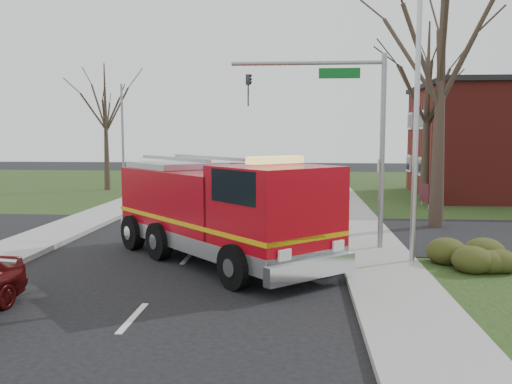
{
  "coord_description": "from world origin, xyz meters",
  "views": [
    {
      "loc": [
        3.69,
        -17.43,
        4.09
      ],
      "look_at": [
        2.11,
        1.97,
        2.0
      ],
      "focal_mm": 38.0,
      "sensor_mm": 36.0,
      "label": 1
    }
  ],
  "objects": [
    {
      "name": "ground",
      "position": [
        0.0,
        0.0,
        0.0
      ],
      "size": [
        120.0,
        120.0,
        0.0
      ],
      "primitive_type": "plane",
      "color": "black",
      "rests_on": "ground"
    },
    {
      "name": "sidewalk_right",
      "position": [
        6.2,
        0.0,
        0.07
      ],
      "size": [
        2.4,
        80.0,
        0.15
      ],
      "primitive_type": "cube",
      "color": "gray",
      "rests_on": "ground"
    },
    {
      "name": "sidewalk_left",
      "position": [
        -6.2,
        0.0,
        0.07
      ],
      "size": [
        2.4,
        80.0,
        0.15
      ],
      "primitive_type": "cube",
      "color": "gray",
      "rests_on": "ground"
    },
    {
      "name": "health_center_sign",
      "position": [
        10.5,
        12.5,
        0.88
      ],
      "size": [
        0.12,
        2.0,
        1.4
      ],
      "color": "#451018",
      "rests_on": "ground"
    },
    {
      "name": "hedge_corner",
      "position": [
        9.0,
        -1.0,
        0.58
      ],
      "size": [
        2.8,
        2.0,
        0.9
      ],
      "primitive_type": "ellipsoid",
      "color": "#313915",
      "rests_on": "lawn_right"
    },
    {
      "name": "bare_tree_near",
      "position": [
        9.5,
        6.0,
        7.41
      ],
      "size": [
        6.0,
        6.0,
        12.0
      ],
      "color": "#362720",
      "rests_on": "ground"
    },
    {
      "name": "bare_tree_far",
      "position": [
        11.0,
        15.0,
        6.49
      ],
      "size": [
        5.25,
        5.25,
        10.5
      ],
      "color": "#362720",
      "rests_on": "ground"
    },
    {
      "name": "bare_tree_left",
      "position": [
        -10.0,
        20.0,
        5.56
      ],
      "size": [
        4.5,
        4.5,
        9.0
      ],
      "color": "#362720",
      "rests_on": "ground"
    },
    {
      "name": "traffic_signal_mast",
      "position": [
        5.21,
        1.5,
        4.71
      ],
      "size": [
        5.29,
        0.18,
        6.8
      ],
      "color": "gray",
      "rests_on": "ground"
    },
    {
      "name": "streetlight_pole",
      "position": [
        7.14,
        -0.5,
        4.55
      ],
      "size": [
        1.48,
        0.16,
        8.4
      ],
      "color": "#B7BABF",
      "rests_on": "ground"
    },
    {
      "name": "utility_pole_far",
      "position": [
        -6.8,
        14.0,
        3.5
      ],
      "size": [
        0.14,
        0.14,
        7.0
      ],
      "primitive_type": "cylinder",
      "color": "gray",
      "rests_on": "ground"
    },
    {
      "name": "fire_engine",
      "position": [
        1.19,
        -0.51,
        1.58
      ],
      "size": [
        7.95,
        8.37,
        3.48
      ],
      "rotation": [
        0.0,
        0.0,
        0.73
      ],
      "color": "#AA0714",
      "rests_on": "ground"
    }
  ]
}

